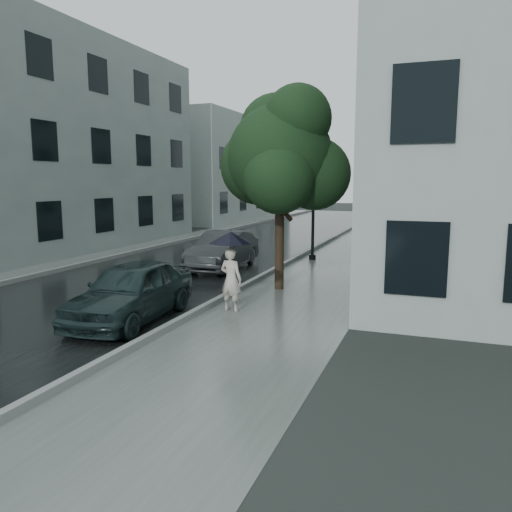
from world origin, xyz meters
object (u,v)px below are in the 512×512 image
at_px(lamp_post, 310,178).
at_px(street_tree, 281,156).
at_px(car_near, 131,291).
at_px(car_far, 223,250).
at_px(pedestrian, 231,279).

bearing_deg(lamp_post, street_tree, -83.89).
height_order(lamp_post, car_near, lamp_post).
bearing_deg(car_near, car_far, 92.26).
bearing_deg(street_tree, car_near, -115.92).
distance_m(street_tree, car_far, 4.87).
relative_size(lamp_post, car_near, 1.43).
bearing_deg(street_tree, lamp_post, 95.46).
relative_size(pedestrian, lamp_post, 0.27).
bearing_deg(car_far, pedestrian, -66.45).
bearing_deg(pedestrian, car_far, -55.28).
distance_m(car_near, car_far, 6.79).
height_order(pedestrian, lamp_post, lamp_post).
xyz_separation_m(pedestrian, street_tree, (0.34, 2.90, 3.04)).
distance_m(pedestrian, lamp_post, 8.76).
bearing_deg(lamp_post, pedestrian, -88.07).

